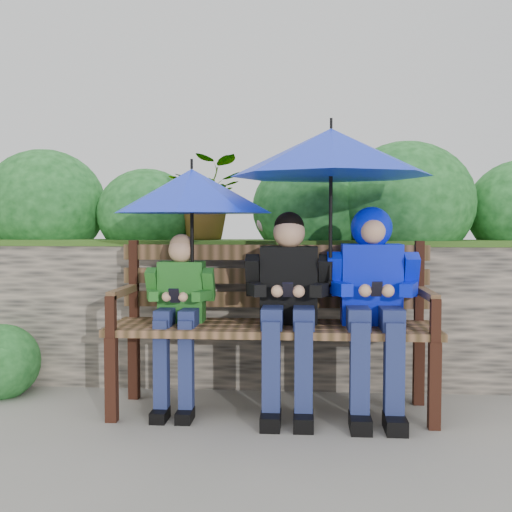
# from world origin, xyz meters

# --- Properties ---
(ground) EXTENTS (60.00, 60.00, 0.00)m
(ground) POSITION_xyz_m (0.00, 0.00, 0.00)
(ground) COLOR slate
(ground) RESTS_ON ground
(garden_backdrop) EXTENTS (8.00, 2.88, 1.86)m
(garden_backdrop) POSITION_xyz_m (-0.01, 1.58, 0.65)
(garden_backdrop) COLOR #373532
(garden_backdrop) RESTS_ON ground
(park_bench) EXTENTS (1.97, 0.58, 1.04)m
(park_bench) POSITION_xyz_m (0.10, 0.14, 0.59)
(park_bench) COLOR black
(park_bench) RESTS_ON ground
(boy_left) EXTENTS (0.42, 0.48, 1.08)m
(boy_left) POSITION_xyz_m (-0.47, 0.06, 0.63)
(boy_left) COLOR #1F6520
(boy_left) RESTS_ON ground
(boy_middle) EXTENTS (0.52, 0.60, 1.22)m
(boy_middle) POSITION_xyz_m (0.20, 0.04, 0.69)
(boy_middle) COLOR black
(boy_middle) RESTS_ON ground
(boy_right) EXTENTS (0.54, 0.66, 1.25)m
(boy_right) POSITION_xyz_m (0.70, 0.05, 0.75)
(boy_right) COLOR #0B18CE
(boy_right) RESTS_ON ground
(umbrella_left) EXTENTS (0.98, 0.98, 0.79)m
(umbrella_left) POSITION_xyz_m (-0.39, 0.09, 1.34)
(umbrella_left) COLOR #112AD6
(umbrella_left) RESTS_ON ground
(umbrella_right) EXTENTS (1.19, 1.19, 0.99)m
(umbrella_right) POSITION_xyz_m (0.45, 0.02, 1.56)
(umbrella_right) COLOR #112AD6
(umbrella_right) RESTS_ON ground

